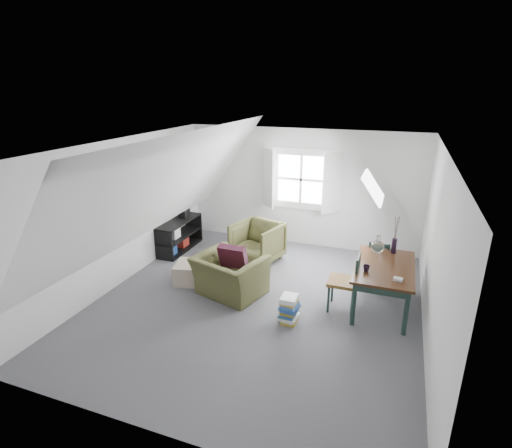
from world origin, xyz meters
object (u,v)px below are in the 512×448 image
at_px(armchair_near, 230,294).
at_px(dining_chair_far, 378,261).
at_px(dining_table, 384,271).
at_px(magazine_stack, 289,309).
at_px(armchair_far, 257,260).
at_px(media_shelf, 178,237).
at_px(ottoman, 191,272).
at_px(dining_chair_near, 346,281).

relative_size(armchair_near, dining_chair_far, 1.28).
bearing_deg(dining_table, magazine_stack, -141.70).
height_order(armchair_far, media_shelf, media_shelf).
bearing_deg(dining_table, armchair_far, 160.70).
relative_size(armchair_far, magazine_stack, 2.14).
bearing_deg(armchair_far, dining_table, -6.21).
distance_m(armchair_near, media_shelf, 2.26).
height_order(ottoman, dining_chair_far, dining_chair_far).
xyz_separation_m(armchair_far, dining_table, (2.44, -1.00, 0.63)).
relative_size(ottoman, media_shelf, 0.42).
relative_size(armchair_far, media_shelf, 0.69).
distance_m(dining_chair_far, dining_chair_near, 1.13).
bearing_deg(magazine_stack, dining_table, 35.32).
bearing_deg(dining_chair_far, armchair_near, 10.97).
distance_m(ottoman, magazine_stack, 2.08).
height_order(armchair_far, ottoman, armchair_far).
relative_size(dining_chair_far, magazine_stack, 2.03).
xyz_separation_m(ottoman, media_shelf, (-0.95, 1.19, 0.11)).
bearing_deg(dining_table, dining_chair_near, -151.72).
distance_m(ottoman, dining_table, 3.27).
bearing_deg(magazine_stack, media_shelf, 148.21).
bearing_deg(ottoman, dining_chair_far, 18.73).
height_order(armchair_near, dining_chair_near, dining_chair_near).
bearing_deg(dining_chair_near, armchair_far, -128.51).
distance_m(media_shelf, magazine_stack, 3.46).
bearing_deg(dining_chair_far, magazine_stack, 38.93).
relative_size(armchair_near, dining_chair_near, 1.13).
distance_m(armchair_far, magazine_stack, 2.24).
bearing_deg(dining_chair_far, dining_chair_near, 51.26).
bearing_deg(armchair_near, dining_chair_near, -158.49).
height_order(armchair_far, dining_chair_far, dining_chair_far).
height_order(armchair_near, ottoman, ottoman).
distance_m(armchair_near, dining_chair_near, 1.93).
height_order(armchair_far, dining_chair_near, dining_chair_near).
bearing_deg(dining_table, armchair_near, -166.88).
bearing_deg(dining_chair_near, dining_chair_far, 153.50).
bearing_deg(armchair_far, dining_chair_far, 11.01).
relative_size(armchair_near, magazine_stack, 2.61).
distance_m(dining_table, magazine_stack, 1.59).
bearing_deg(armchair_near, ottoman, 4.47).
bearing_deg(dining_chair_near, magazine_stack, -53.50).
bearing_deg(ottoman, dining_chair_near, 0.06).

